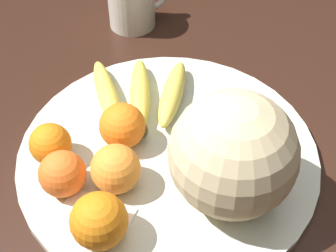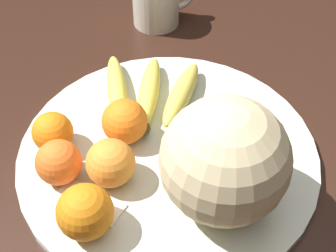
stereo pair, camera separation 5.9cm
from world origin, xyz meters
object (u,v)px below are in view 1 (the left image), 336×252
at_px(orange_front_right, 99,221).
at_px(ceramic_mug, 133,3).
at_px(fruit_bowl, 168,153).
at_px(orange_back_right, 123,128).
at_px(orange_mid_center, 50,144).
at_px(banana_bunch, 140,95).
at_px(melon, 233,154).
at_px(orange_back_left, 62,174).
at_px(kitchen_table, 152,171).
at_px(orange_front_left, 116,169).
at_px(produce_tag, 99,210).

height_order(orange_front_right, ceramic_mug, ceramic_mug).
height_order(fruit_bowl, orange_back_right, orange_back_right).
bearing_deg(ceramic_mug, orange_mid_center, -130.14).
xyz_separation_m(banana_bunch, orange_front_right, (-0.14, -0.20, 0.02)).
height_order(fruit_bowl, melon, melon).
relative_size(orange_mid_center, orange_back_left, 0.94).
distance_m(kitchen_table, orange_front_left, 0.16).
bearing_deg(produce_tag, kitchen_table, 86.04).
height_order(orange_mid_center, orange_back_right, orange_back_right).
height_order(orange_back_left, orange_back_right, orange_back_right).
bearing_deg(melon, fruit_bowl, 111.12).
xyz_separation_m(orange_front_left, produce_tag, (-0.04, -0.03, -0.03)).
distance_m(orange_back_right, ceramic_mug, 0.33).
height_order(melon, orange_mid_center, melon).
relative_size(banana_bunch, produce_tag, 2.08).
height_order(kitchen_table, orange_back_left, orange_back_left).
height_order(orange_front_left, produce_tag, orange_front_left).
height_order(fruit_bowl, produce_tag, produce_tag).
height_order(orange_front_right, produce_tag, orange_front_right).
bearing_deg(banana_bunch, kitchen_table, -167.57).
bearing_deg(melon, kitchen_table, 108.35).
bearing_deg(orange_back_left, orange_back_right, 21.98).
height_order(kitchen_table, fruit_bowl, fruit_bowl).
height_order(melon, orange_back_left, melon).
xyz_separation_m(banana_bunch, orange_mid_center, (-0.16, -0.05, 0.01)).
bearing_deg(orange_front_right, produce_tag, 77.11).
distance_m(orange_back_left, orange_back_right, 0.11).
bearing_deg(fruit_bowl, ceramic_mug, 76.02).
distance_m(fruit_bowl, orange_front_right, 0.17).
xyz_separation_m(orange_front_left, orange_back_right, (0.04, 0.06, -0.00)).
xyz_separation_m(melon, orange_back_left, (-0.19, 0.10, -0.05)).
bearing_deg(kitchen_table, produce_tag, -139.87).
bearing_deg(orange_back_right, orange_mid_center, 169.84).
xyz_separation_m(melon, orange_front_right, (-0.17, 0.01, -0.04)).
height_order(orange_front_left, orange_front_right, orange_front_right).
bearing_deg(orange_front_left, melon, -30.76).
distance_m(orange_mid_center, produce_tag, 0.12).
bearing_deg(banana_bunch, ceramic_mug, 2.87).
distance_m(produce_tag, ceramic_mug, 0.44).
relative_size(kitchen_table, orange_back_left, 26.15).
relative_size(orange_front_right, orange_mid_center, 1.20).
distance_m(kitchen_table, produce_tag, 0.18).
distance_m(fruit_bowl, orange_front_left, 0.10).
xyz_separation_m(kitchen_table, orange_back_left, (-0.14, -0.04, 0.12)).
relative_size(orange_front_left, orange_mid_center, 1.14).
bearing_deg(orange_back_left, kitchen_table, 17.46).
bearing_deg(orange_front_left, fruit_bowl, 16.66).
bearing_deg(fruit_bowl, orange_front_right, -145.27).
bearing_deg(orange_front_left, orange_mid_center, 128.53).
xyz_separation_m(banana_bunch, orange_front_left, (-0.09, -0.13, 0.02)).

